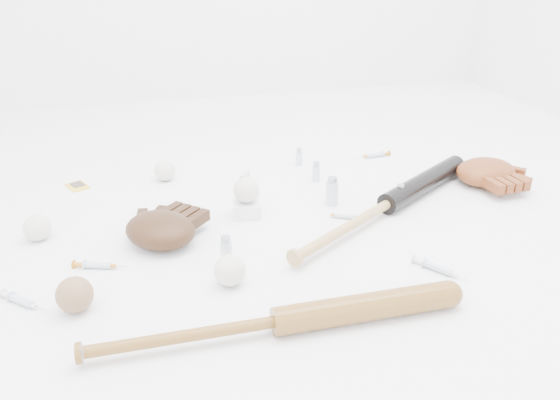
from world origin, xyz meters
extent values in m
plane|color=white|center=(0.00, 0.00, 0.00)|extent=(3.00, 3.00, 0.00)
cube|color=gold|center=(-0.62, 0.45, 0.00)|extent=(0.09, 0.10, 0.00)
cube|color=white|center=(-0.12, 0.10, 0.02)|extent=(0.09, 0.09, 0.04)
sphere|color=silver|center=(-0.12, 0.10, 0.08)|extent=(0.08, 0.08, 0.08)
sphere|color=silver|center=(-0.70, 0.10, 0.04)|extent=(0.07, 0.07, 0.07)
sphere|color=silver|center=(-0.34, 0.43, 0.03)|extent=(0.07, 0.07, 0.07)
sphere|color=silver|center=(-0.23, -0.25, 0.04)|extent=(0.08, 0.08, 0.08)
sphere|color=brown|center=(-0.58, -0.26, 0.04)|extent=(0.08, 0.08, 0.08)
cylinder|color=silver|center=(0.15, 0.45, 0.03)|extent=(0.02, 0.02, 0.06)
cylinder|color=silver|center=(0.16, 0.29, 0.03)|extent=(0.03, 0.03, 0.07)
cylinder|color=silver|center=(0.34, 0.04, 0.04)|extent=(0.03, 0.03, 0.07)
cylinder|color=silver|center=(0.15, 0.11, 0.04)|extent=(0.04, 0.04, 0.09)
cylinder|color=silver|center=(-0.23, -0.15, 0.04)|extent=(0.03, 0.03, 0.08)
camera|label=1|loc=(-0.40, -1.33, 0.73)|focal=35.00mm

